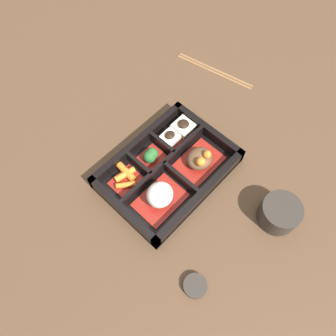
# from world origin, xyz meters

# --- Properties ---
(ground_plane) EXTENTS (3.00, 3.00, 0.00)m
(ground_plane) POSITION_xyz_m (0.00, 0.00, 0.00)
(ground_plane) COLOR #4C3523
(bento_base) EXTENTS (0.27, 0.20, 0.01)m
(bento_base) POSITION_xyz_m (0.00, 0.00, 0.01)
(bento_base) COLOR black
(bento_base) RESTS_ON ground_plane
(bento_rim) EXTENTS (0.27, 0.20, 0.04)m
(bento_rim) POSITION_xyz_m (0.00, -0.00, 0.02)
(bento_rim) COLOR black
(bento_rim) RESTS_ON ground_plane
(bowl_stew) EXTENTS (0.10, 0.07, 0.05)m
(bowl_stew) POSITION_xyz_m (-0.06, 0.04, 0.03)
(bowl_stew) COLOR maroon
(bowl_stew) RESTS_ON bento_base
(bowl_rice) EXTENTS (0.10, 0.07, 0.06)m
(bowl_rice) POSITION_xyz_m (0.06, 0.04, 0.04)
(bowl_rice) COLOR maroon
(bowl_rice) RESTS_ON bento_base
(bowl_tofu) EXTENTS (0.08, 0.05, 0.03)m
(bowl_tofu) POSITION_xyz_m (-0.08, -0.05, 0.02)
(bowl_tofu) COLOR maroon
(bowl_tofu) RESTS_ON bento_base
(bowl_greens) EXTENTS (0.05, 0.05, 0.03)m
(bowl_greens) POSITION_xyz_m (0.00, -0.05, 0.03)
(bowl_greens) COLOR maroon
(bowl_greens) RESTS_ON bento_base
(bowl_carrots) EXTENTS (0.06, 0.06, 0.02)m
(bowl_carrots) POSITION_xyz_m (0.08, -0.05, 0.02)
(bowl_carrots) COLOR maroon
(bowl_carrots) RESTS_ON bento_base
(tea_cup) EXTENTS (0.08, 0.08, 0.05)m
(tea_cup) POSITION_xyz_m (-0.08, 0.23, 0.03)
(tea_cup) COLOR #2D2823
(tea_cup) RESTS_ON ground_plane
(chopsticks) EXTENTS (0.06, 0.21, 0.01)m
(chopsticks) POSITION_xyz_m (-0.30, -0.12, 0.00)
(chopsticks) COLOR brown
(chopsticks) RESTS_ON ground_plane
(sauce_dish) EXTENTS (0.04, 0.04, 0.01)m
(sauce_dish) POSITION_xyz_m (0.14, 0.20, 0.01)
(sauce_dish) COLOR #2D2823
(sauce_dish) RESTS_ON ground_plane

